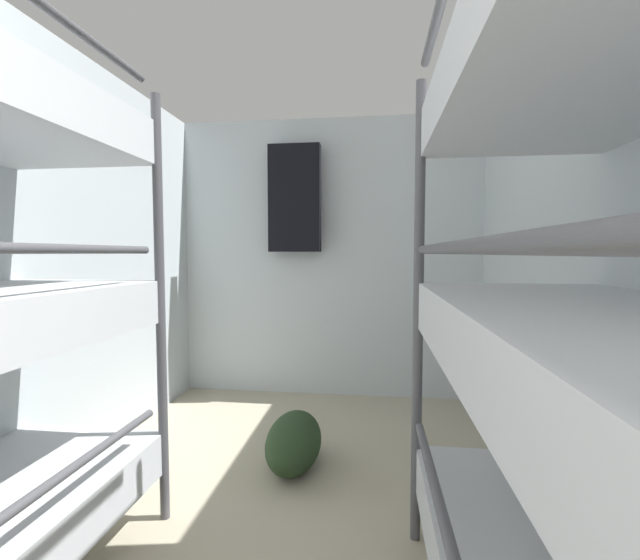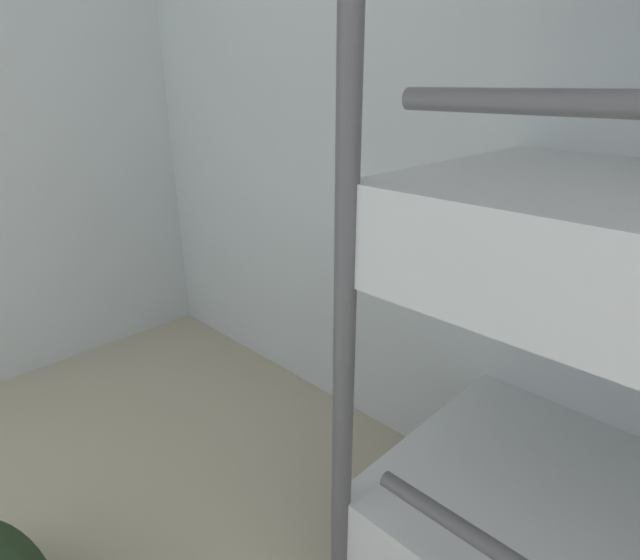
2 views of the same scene
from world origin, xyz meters
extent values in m
cube|color=silver|center=(0.00, 4.28, 1.21)|extent=(2.72, 0.06, 2.42)
cylinder|color=#4C4C51|center=(-0.58, 2.37, 0.98)|extent=(0.04, 0.04, 1.97)
cylinder|color=#4C4C51|center=(0.58, 2.37, 0.98)|extent=(0.04, 0.04, 1.97)
cube|color=silver|center=(0.94, 1.47, 1.03)|extent=(0.72, 1.84, 0.19)
cylinder|color=#4C4C51|center=(0.58, 1.47, 1.27)|extent=(0.03, 1.57, 0.03)
ellipsoid|color=#23381E|center=(-0.06, 2.91, 0.16)|extent=(0.32, 0.58, 0.32)
cube|color=black|center=(-0.28, 4.13, 1.72)|extent=(0.44, 0.12, 0.90)
camera|label=1|loc=(0.39, 0.52, 1.26)|focal=24.00mm
camera|label=2|loc=(-0.07, 1.80, 1.29)|focal=28.00mm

